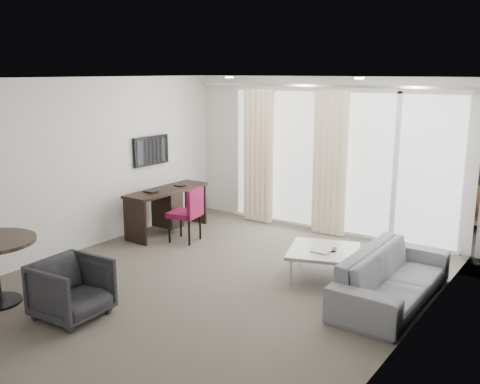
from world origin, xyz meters
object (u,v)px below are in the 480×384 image
Objects in this scene: sofa at (393,277)px; rattan_chair_b at (476,210)px; tub_armchair at (72,289)px; desk_chair at (185,215)px; rattan_chair_a at (362,199)px; coffee_table at (323,264)px; desk at (167,211)px.

sofa is 2.65× the size of rattan_chair_b.
tub_armchair is 6.68m from rattan_chair_b.
rattan_chair_a is at bearing 45.28° from desk_chair.
tub_armchair is 0.93× the size of rattan_chair_b.
sofa is at bearing -9.72° from coffee_table.
rattan_chair_b reaches higher than sofa.
sofa reaches higher than coffee_table.
coffee_table is (3.11, -0.37, -0.17)m from desk.
desk is at bearing 20.23° from tub_armchair.
rattan_chair_a is 1.92m from rattan_chair_b.
desk_chair is at bearing 11.64° from tub_armchair.
tub_armchair reaches higher than coffee_table.
tub_armchair is 5.67m from rattan_chair_a.
desk is 1.92× the size of rattan_chair_a.
rattan_chair_a is (-0.68, 2.93, 0.22)m from coffee_table.
desk_chair reaches higher than tub_armchair.
desk reaches higher than coffee_table.
coffee_table is at bearing -37.60° from tub_armchair.
desk_chair is 2.56m from coffee_table.
desk reaches higher than tub_armchair.
rattan_chair_a reaches higher than coffee_table.
coffee_table is at bearing -14.54° from desk_chair.
desk_chair is 3.33m from rattan_chair_a.
desk is 3.14m from coffee_table.
sofa is at bearing -112.12° from rattan_chair_b.
desk_chair is (0.57, -0.21, 0.07)m from desk.
rattan_chair_b is (1.19, 3.35, 0.19)m from coffee_table.
desk is 1.81× the size of desk_chair.
desk is at bearing -164.17° from rattan_chair_b.
desk_chair is 3.55m from sofa.
sofa is at bearing -51.93° from tub_armchair.
desk_chair is at bearing -20.21° from desk.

